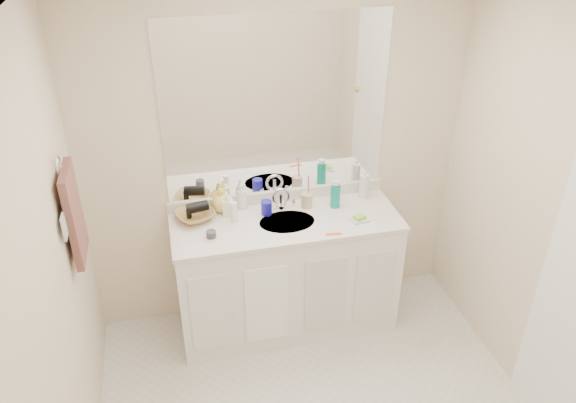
# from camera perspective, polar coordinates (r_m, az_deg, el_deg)

# --- Properties ---
(ceiling) EXTENTS (2.60, 2.60, 0.02)m
(ceiling) POSITION_cam_1_polar(r_m,az_deg,el_deg) (2.20, 6.21, 18.22)
(ceiling) COLOR white
(ceiling) RESTS_ON wall_back
(wall_back) EXTENTS (2.60, 0.02, 2.40)m
(wall_back) POSITION_cam_1_polar(r_m,az_deg,el_deg) (3.79, -1.15, 4.37)
(wall_back) COLOR beige
(wall_back) RESTS_ON floor
(wall_left) EXTENTS (0.02, 2.60, 2.40)m
(wall_left) POSITION_cam_1_polar(r_m,az_deg,el_deg) (2.68, -23.17, -10.73)
(wall_left) COLOR beige
(wall_left) RESTS_ON floor
(wall_right) EXTENTS (0.02, 2.60, 2.40)m
(wall_right) POSITION_cam_1_polar(r_m,az_deg,el_deg) (3.31, 26.84, -3.39)
(wall_right) COLOR beige
(wall_right) RESTS_ON floor
(vanity_cabinet) EXTENTS (1.50, 0.55, 0.85)m
(vanity_cabinet) POSITION_cam_1_polar(r_m,az_deg,el_deg) (3.97, -0.17, -7.46)
(vanity_cabinet) COLOR white
(vanity_cabinet) RESTS_ON floor
(countertop) EXTENTS (1.52, 0.57, 0.03)m
(countertop) POSITION_cam_1_polar(r_m,az_deg,el_deg) (3.72, -0.18, -2.09)
(countertop) COLOR white
(countertop) RESTS_ON vanity_cabinet
(backsplash) EXTENTS (1.52, 0.03, 0.08)m
(backsplash) POSITION_cam_1_polar(r_m,az_deg,el_deg) (3.91, -1.06, 0.58)
(backsplash) COLOR silver
(backsplash) RESTS_ON countertop
(sink_basin) EXTENTS (0.37, 0.37, 0.02)m
(sink_basin) POSITION_cam_1_polar(r_m,az_deg,el_deg) (3.70, -0.11, -2.21)
(sink_basin) COLOR beige
(sink_basin) RESTS_ON countertop
(faucet) EXTENTS (0.02, 0.02, 0.11)m
(faucet) POSITION_cam_1_polar(r_m,az_deg,el_deg) (3.82, -0.73, 0.05)
(faucet) COLOR silver
(faucet) RESTS_ON countertop
(mirror) EXTENTS (1.48, 0.01, 1.20)m
(mirror) POSITION_cam_1_polar(r_m,az_deg,el_deg) (3.64, -1.18, 9.43)
(mirror) COLOR white
(mirror) RESTS_ON wall_back
(blue_mug) EXTENTS (0.08, 0.08, 0.10)m
(blue_mug) POSITION_cam_1_polar(r_m,az_deg,el_deg) (3.75, -2.20, -0.63)
(blue_mug) COLOR #18169B
(blue_mug) RESTS_ON countertop
(tan_cup) EXTENTS (0.10, 0.10, 0.10)m
(tan_cup) POSITION_cam_1_polar(r_m,az_deg,el_deg) (3.83, 1.91, 0.12)
(tan_cup) COLOR #C7AB8C
(tan_cup) RESTS_ON countertop
(toothbrush) EXTENTS (0.02, 0.04, 0.20)m
(toothbrush) POSITION_cam_1_polar(r_m,az_deg,el_deg) (3.79, 2.08, 1.42)
(toothbrush) COLOR #FF4391
(toothbrush) RESTS_ON tan_cup
(mouthwash_bottle) EXTENTS (0.09, 0.09, 0.16)m
(mouthwash_bottle) POSITION_cam_1_polar(r_m,az_deg,el_deg) (3.84, 4.83, 0.53)
(mouthwash_bottle) COLOR #0B8B78
(mouthwash_bottle) RESTS_ON countertop
(clear_pump_bottle) EXTENTS (0.07, 0.07, 0.17)m
(clear_pump_bottle) POSITION_cam_1_polar(r_m,az_deg,el_deg) (3.97, 7.71, 1.58)
(clear_pump_bottle) COLOR white
(clear_pump_bottle) RESTS_ON countertop
(soap_dish) EXTENTS (0.12, 0.10, 0.01)m
(soap_dish) POSITION_cam_1_polar(r_m,az_deg,el_deg) (3.73, 7.26, -1.82)
(soap_dish) COLOR silver
(soap_dish) RESTS_ON countertop
(green_soap) EXTENTS (0.09, 0.08, 0.03)m
(green_soap) POSITION_cam_1_polar(r_m,az_deg,el_deg) (3.72, 7.28, -1.59)
(green_soap) COLOR #90E337
(green_soap) RESTS_ON soap_dish
(orange_comb) EXTENTS (0.10, 0.03, 0.00)m
(orange_comb) POSITION_cam_1_polar(r_m,az_deg,el_deg) (3.58, 4.65, -3.31)
(orange_comb) COLOR orange
(orange_comb) RESTS_ON countertop
(dark_jar) EXTENTS (0.07, 0.07, 0.04)m
(dark_jar) POSITION_cam_1_polar(r_m,az_deg,el_deg) (3.56, -7.81, -3.31)
(dark_jar) COLOR #393A41
(dark_jar) RESTS_ON countertop
(extra_white_bottle) EXTENTS (0.06, 0.06, 0.14)m
(extra_white_bottle) POSITION_cam_1_polar(r_m,az_deg,el_deg) (3.68, -5.50, -1.06)
(extra_white_bottle) COLOR white
(extra_white_bottle) RESTS_ON countertop
(soap_bottle_white) EXTENTS (0.08, 0.08, 0.18)m
(soap_bottle_white) POSITION_cam_1_polar(r_m,az_deg,el_deg) (3.82, -4.72, 0.58)
(soap_bottle_white) COLOR white
(soap_bottle_white) RESTS_ON countertop
(soap_bottle_cream) EXTENTS (0.07, 0.08, 0.16)m
(soap_bottle_cream) POSITION_cam_1_polar(r_m,az_deg,el_deg) (3.76, -6.19, -0.19)
(soap_bottle_cream) COLOR #FFFECF
(soap_bottle_cream) RESTS_ON countertop
(soap_bottle_yellow) EXTENTS (0.14, 0.14, 0.17)m
(soap_bottle_yellow) POSITION_cam_1_polar(r_m,az_deg,el_deg) (3.80, -6.83, 0.18)
(soap_bottle_yellow) COLOR #F0DF5D
(soap_bottle_yellow) RESTS_ON countertop
(wicker_basket) EXTENTS (0.32, 0.32, 0.06)m
(wicker_basket) POSITION_cam_1_polar(r_m,az_deg,el_deg) (3.75, -9.40, -1.39)
(wicker_basket) COLOR #B08447
(wicker_basket) RESTS_ON countertop
(hair_dryer) EXTENTS (0.15, 0.10, 0.07)m
(hair_dryer) POSITION_cam_1_polar(r_m,az_deg,el_deg) (3.72, -9.17, -0.57)
(hair_dryer) COLOR black
(hair_dryer) RESTS_ON wicker_basket
(towel_ring) EXTENTS (0.01, 0.11, 0.11)m
(towel_ring) POSITION_cam_1_polar(r_m,az_deg,el_deg) (3.15, -22.25, 3.38)
(towel_ring) COLOR silver
(towel_ring) RESTS_ON wall_left
(hand_towel) EXTENTS (0.04, 0.32, 0.55)m
(hand_towel) POSITION_cam_1_polar(r_m,az_deg,el_deg) (3.28, -20.91, -1.25)
(hand_towel) COLOR #53302C
(hand_towel) RESTS_ON towel_ring
(switch_plate) EXTENTS (0.01, 0.08, 0.13)m
(switch_plate) POSITION_cam_1_polar(r_m,az_deg,el_deg) (3.09, -21.78, -2.39)
(switch_plate) COLOR silver
(switch_plate) RESTS_ON wall_left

